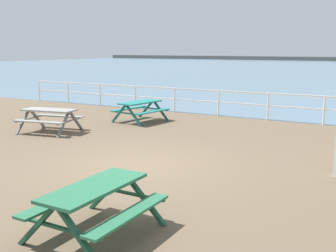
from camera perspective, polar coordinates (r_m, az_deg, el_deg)
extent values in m
cube|color=brown|center=(10.19, -4.59, -5.74)|extent=(30.00, 24.00, 0.20)
cube|color=white|center=(16.85, 10.35, 4.63)|extent=(23.00, 0.06, 0.06)
cube|color=white|center=(16.90, 10.30, 3.04)|extent=(23.00, 0.05, 0.05)
cylinder|color=white|center=(23.35, -17.45, 4.66)|extent=(0.07, 0.07, 1.05)
cylinder|color=white|center=(21.87, -13.69, 4.47)|extent=(0.07, 0.07, 1.05)
cylinder|color=white|center=(20.50, -9.41, 4.24)|extent=(0.07, 0.07, 1.05)
cylinder|color=white|center=(19.26, -4.56, 3.94)|extent=(0.07, 0.07, 1.05)
cylinder|color=white|center=(18.18, 0.92, 3.57)|extent=(0.07, 0.07, 1.05)
cylinder|color=white|center=(17.28, 7.02, 3.12)|extent=(0.07, 0.07, 1.05)
cylinder|color=white|center=(16.60, 13.70, 2.58)|extent=(0.07, 0.07, 1.05)
cylinder|color=white|center=(16.16, 20.84, 1.97)|extent=(0.07, 0.07, 1.05)
cube|color=#286B47|center=(6.27, -10.16, -8.35)|extent=(0.70, 1.80, 0.05)
cube|color=#286B47|center=(6.76, -14.18, -9.78)|extent=(0.26, 1.80, 0.04)
cube|color=#286B47|center=(6.02, -5.41, -12.11)|extent=(0.26, 1.80, 0.04)
cube|color=#1E5035|center=(7.18, -8.37, -8.96)|extent=(0.79, 0.08, 0.79)
cube|color=#1E5035|center=(6.77, -3.28, -10.10)|extent=(0.79, 0.08, 0.79)
cube|color=#1E5035|center=(6.95, -5.91, -9.18)|extent=(1.50, 0.06, 0.04)
cube|color=#1E5035|center=(6.12, -17.61, -12.93)|extent=(0.79, 0.08, 0.79)
cube|color=#1E5035|center=(5.63, -12.23, -14.80)|extent=(0.79, 0.08, 0.79)
cube|color=#1E5035|center=(5.85, -15.06, -13.44)|extent=(1.50, 0.06, 0.04)
cube|color=gray|center=(14.37, -16.19, 2.15)|extent=(1.90, 1.04, 0.05)
cube|color=gray|center=(14.92, -14.79, 1.36)|extent=(1.82, 0.60, 0.04)
cube|color=gray|center=(13.91, -17.57, 0.56)|extent=(1.82, 0.60, 0.04)
cube|color=slate|center=(14.31, -12.69, 0.77)|extent=(0.23, 0.79, 0.79)
cube|color=slate|center=(13.69, -14.30, 0.25)|extent=(0.23, 0.79, 0.79)
cube|color=slate|center=(13.99, -13.49, 0.69)|extent=(0.35, 1.48, 0.04)
cube|color=slate|center=(15.17, -17.75, 1.07)|extent=(0.23, 0.79, 0.79)
cube|color=slate|center=(14.58, -19.47, 0.59)|extent=(0.23, 0.79, 0.79)
cube|color=slate|center=(14.87, -18.60, 1.01)|extent=(0.35, 1.48, 0.04)
cube|color=#1E7A70|center=(15.82, -3.88, 3.30)|extent=(0.96, 1.88, 0.05)
cube|color=#1E7A70|center=(16.27, -5.49, 2.42)|extent=(0.53, 1.82, 0.04)
cube|color=#1E7A70|center=(15.45, -2.16, 2.02)|extent=(0.53, 1.82, 0.04)
cube|color=#165B54|center=(16.69, -3.03, 2.40)|extent=(0.80, 0.20, 0.79)
cube|color=#165B54|center=(16.21, -1.03, 2.17)|extent=(0.80, 0.20, 0.79)
cube|color=#165B54|center=(16.44, -2.04, 2.44)|extent=(1.49, 0.28, 0.04)
cube|color=#165B54|center=(15.56, -6.81, 1.74)|extent=(0.80, 0.20, 0.79)
cube|color=#165B54|center=(15.05, -4.79, 1.47)|extent=(0.80, 0.20, 0.79)
cube|color=#165B54|center=(15.30, -5.82, 1.77)|extent=(1.49, 0.28, 0.04)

